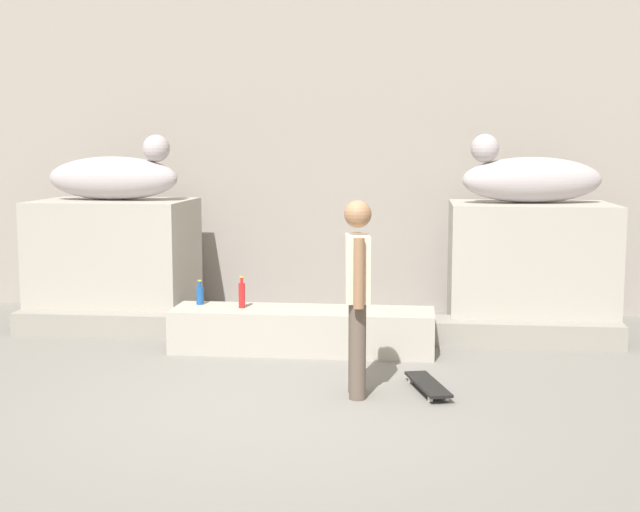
# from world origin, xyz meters

# --- Properties ---
(ground_plane) EXTENTS (40.00, 40.00, 0.00)m
(ground_plane) POSITION_xyz_m (0.00, 0.00, 0.00)
(ground_plane) COLOR slate
(facade_wall) EXTENTS (10.86, 0.60, 5.13)m
(facade_wall) POSITION_xyz_m (0.00, 4.60, 2.57)
(facade_wall) COLOR gray
(facade_wall) RESTS_ON ground_plane
(pedestal_left) EXTENTS (1.80, 1.33, 1.48)m
(pedestal_left) POSITION_xyz_m (-2.45, 3.27, 0.74)
(pedestal_left) COLOR #A39E93
(pedestal_left) RESTS_ON ground_plane
(pedestal_right) EXTENTS (1.80, 1.33, 1.48)m
(pedestal_right) POSITION_xyz_m (2.45, 3.27, 0.74)
(pedestal_right) COLOR #A39E93
(pedestal_right) RESTS_ON ground_plane
(statue_reclining_left) EXTENTS (1.63, 0.64, 0.78)m
(statue_reclining_left) POSITION_xyz_m (-2.41, 3.26, 1.76)
(statue_reclining_left) COLOR #ABA3A7
(statue_reclining_left) RESTS_ON pedestal_left
(statue_reclining_right) EXTENTS (1.67, 0.83, 0.78)m
(statue_reclining_right) POSITION_xyz_m (2.41, 3.26, 1.76)
(statue_reclining_right) COLOR #ABA3A7
(statue_reclining_right) RESTS_ON pedestal_right
(ledge_block) EXTENTS (2.71, 0.68, 0.44)m
(ledge_block) POSITION_xyz_m (0.00, 2.01, 0.22)
(ledge_block) COLOR #A39E93
(ledge_block) RESTS_ON ground_plane
(skater) EXTENTS (0.24, 0.54, 1.67)m
(skater) POSITION_xyz_m (0.67, 0.47, 0.92)
(skater) COLOR brown
(skater) RESTS_ON ground_plane
(skateboard) EXTENTS (0.42, 0.82, 0.08)m
(skateboard) POSITION_xyz_m (1.28, 0.66, 0.06)
(skateboard) COLOR black
(skateboard) RESTS_ON ground_plane
(bottle_blue) EXTENTS (0.08, 0.08, 0.26)m
(bottle_blue) POSITION_xyz_m (-1.12, 2.16, 0.55)
(bottle_blue) COLOR #194C99
(bottle_blue) RESTS_ON ledge_block
(bottle_red) EXTENTS (0.07, 0.07, 0.33)m
(bottle_red) POSITION_xyz_m (-0.64, 2.02, 0.58)
(bottle_red) COLOR red
(bottle_red) RESTS_ON ledge_block
(stair_step) EXTENTS (6.70, 0.50, 0.26)m
(stair_step) POSITION_xyz_m (0.00, 2.58, 0.13)
(stair_step) COLOR gray
(stair_step) RESTS_ON ground_plane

